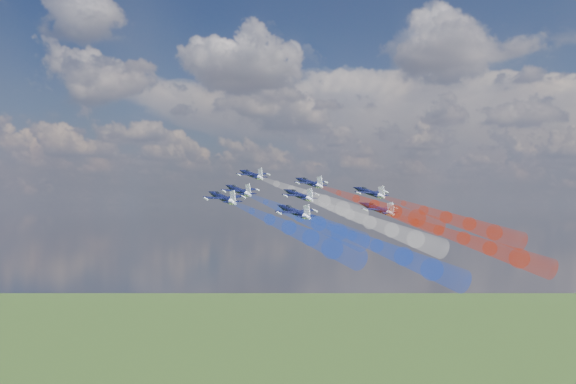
% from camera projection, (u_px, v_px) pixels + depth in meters
% --- Properties ---
extents(jet_lead, '(16.02, 14.84, 6.58)m').
position_uv_depth(jet_lead, '(252.00, 175.00, 175.93)').
color(jet_lead, black).
extents(trail_lead, '(37.30, 22.20, 13.55)m').
position_uv_depth(trail_lead, '(307.00, 195.00, 155.80)').
color(trail_lead, silver).
extents(jet_inner_left, '(16.02, 14.84, 6.58)m').
position_uv_depth(jet_inner_left, '(239.00, 191.00, 157.17)').
color(jet_inner_left, black).
extents(trail_inner_left, '(37.30, 22.20, 13.55)m').
position_uv_depth(trail_inner_left, '(300.00, 216.00, 137.05)').
color(trail_inner_left, blue).
extents(jet_inner_right, '(16.02, 14.84, 6.58)m').
position_uv_depth(jet_inner_right, '(310.00, 183.00, 171.06)').
color(jet_inner_right, black).
extents(trail_inner_right, '(37.30, 22.20, 13.55)m').
position_uv_depth(trail_inner_right, '(375.00, 205.00, 150.93)').
color(trail_inner_right, red).
extents(jet_outer_left, '(16.02, 14.84, 6.58)m').
position_uv_depth(jet_outer_left, '(223.00, 198.00, 141.66)').
color(jet_outer_left, black).
extents(trail_outer_left, '(37.30, 22.20, 13.55)m').
position_uv_depth(trail_outer_left, '(289.00, 228.00, 121.54)').
color(trail_outer_left, blue).
extents(jet_center_third, '(16.02, 14.84, 6.58)m').
position_uv_depth(jet_center_third, '(299.00, 195.00, 155.36)').
color(jet_center_third, black).
extents(trail_center_third, '(37.30, 22.20, 13.55)m').
position_uv_depth(trail_center_third, '(370.00, 222.00, 135.24)').
color(trail_center_third, silver).
extents(jet_outer_right, '(16.02, 14.84, 6.58)m').
position_uv_depth(jet_outer_right, '(370.00, 192.00, 165.13)').
color(jet_outer_right, black).
extents(trail_outer_right, '(37.30, 22.20, 13.55)m').
position_uv_depth(trail_outer_right, '(446.00, 217.00, 145.01)').
color(trail_outer_right, red).
extents(jet_rear_left, '(16.02, 14.84, 6.58)m').
position_uv_depth(jet_rear_left, '(294.00, 212.00, 136.40)').
color(jet_rear_left, black).
extents(trail_rear_left, '(37.30, 22.20, 13.55)m').
position_uv_depth(trail_rear_left, '(376.00, 246.00, 116.27)').
color(trail_rear_left, blue).
extents(jet_rear_right, '(16.02, 14.84, 6.58)m').
position_uv_depth(jet_rear_right, '(377.00, 209.00, 150.21)').
color(jet_rear_right, black).
extents(trail_rear_right, '(37.30, 22.20, 13.55)m').
position_uv_depth(trail_rear_right, '(463.00, 239.00, 130.09)').
color(trail_rear_right, red).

